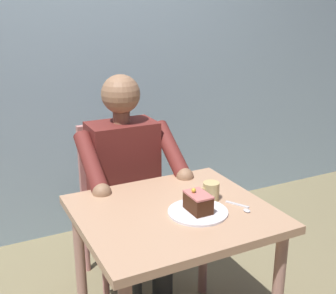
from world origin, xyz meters
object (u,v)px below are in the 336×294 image
object	(u,v)px
cake_slice	(198,202)
coffee_cup	(211,191)
chair	(118,195)
seated_person	(129,185)
dining_table	(174,232)
dessert_spoon	(242,208)

from	to	relation	value
cake_slice	coffee_cup	size ratio (longest dim) A/B	1.14
chair	seated_person	world-z (taller)	seated_person
dining_table	cake_slice	world-z (taller)	cake_slice
chair	cake_slice	world-z (taller)	chair
dining_table	coffee_cup	world-z (taller)	coffee_cup
chair	coffee_cup	world-z (taller)	chair
chair	dessert_spoon	distance (m)	0.89
chair	cake_slice	xyz separation A→B (m)	(-0.08, 0.77, 0.26)
chair	cake_slice	size ratio (longest dim) A/B	7.41
dessert_spoon	cake_slice	bearing A→B (deg)	-14.64
seated_person	cake_slice	world-z (taller)	seated_person
cake_slice	chair	bearing A→B (deg)	-84.25
cake_slice	coffee_cup	bearing A→B (deg)	-143.37
dining_table	chair	xyz separation A→B (m)	(0.00, -0.69, -0.11)
chair	seated_person	bearing A→B (deg)	90.00
seated_person	dessert_spoon	distance (m)	0.70
dessert_spoon	dining_table	bearing A→B (deg)	-24.46
dining_table	chair	size ratio (longest dim) A/B	0.88
dining_table	dessert_spoon	distance (m)	0.32
dining_table	cake_slice	bearing A→B (deg)	136.86
chair	seated_person	distance (m)	0.22
cake_slice	dining_table	bearing A→B (deg)	-43.14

